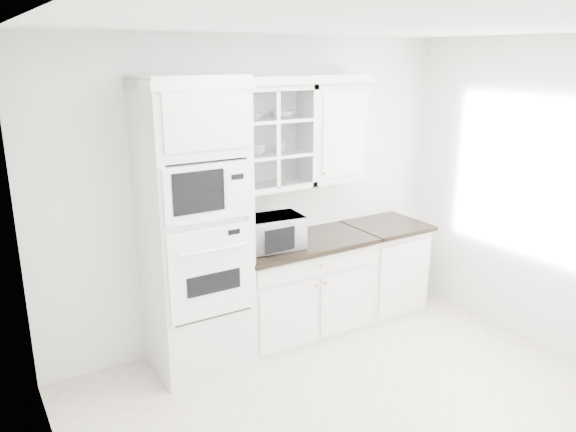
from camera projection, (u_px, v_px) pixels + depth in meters
ground at (376, 422)px, 4.02m from camera, size 4.00×3.50×0.01m
room_shell at (347, 169)px, 3.88m from camera, size 4.00×3.50×2.70m
oven_column at (195, 229)px, 4.47m from camera, size 0.76×0.68×2.40m
base_cabinet_run at (300, 286)px, 5.22m from camera, size 1.32×0.67×0.92m
extra_base_cabinet at (383, 266)px, 5.72m from camera, size 0.72×0.67×0.92m
upper_cabinet_glass at (268, 138)px, 4.82m from camera, size 0.80×0.33×0.90m
upper_cabinet_solid at (332, 132)px, 5.16m from camera, size 0.55×0.33×0.90m
crown_molding at (258, 80)px, 4.61m from camera, size 2.14×0.38×0.07m
countertop_microwave at (273, 231)px, 4.86m from camera, size 0.53×0.46×0.29m
bowl_a at (249, 117)px, 4.68m from camera, size 0.26×0.26×0.05m
bowl_b at (283, 114)px, 4.86m from camera, size 0.22×0.22×0.06m
cup_a at (258, 150)px, 4.79m from camera, size 0.13×0.13×0.10m
cup_b at (280, 148)px, 4.90m from camera, size 0.10×0.10×0.09m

